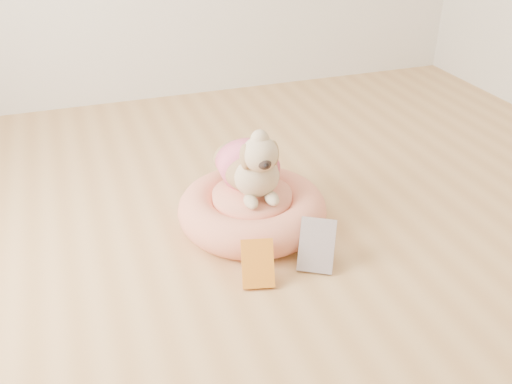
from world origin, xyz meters
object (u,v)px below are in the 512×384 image
object	(u,v)px
dog	(251,154)
book_white	(317,245)
pet_bed	(252,210)
book_yellow	(258,263)

from	to	relation	value
dog	book_white	distance (m)	0.47
pet_bed	book_yellow	world-z (taller)	same
pet_bed	dog	distance (m)	0.25
pet_bed	book_yellow	bearing A→B (deg)	-105.80
dog	pet_bed	bearing A→B (deg)	-98.83
dog	book_white	bearing A→B (deg)	-68.84
pet_bed	book_white	xyz separation A→B (m)	(0.14, -0.35, 0.02)
dog	book_yellow	size ratio (longest dim) A/B	2.45
pet_bed	dog	size ratio (longest dim) A/B	1.43
book_yellow	pet_bed	bearing A→B (deg)	87.98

